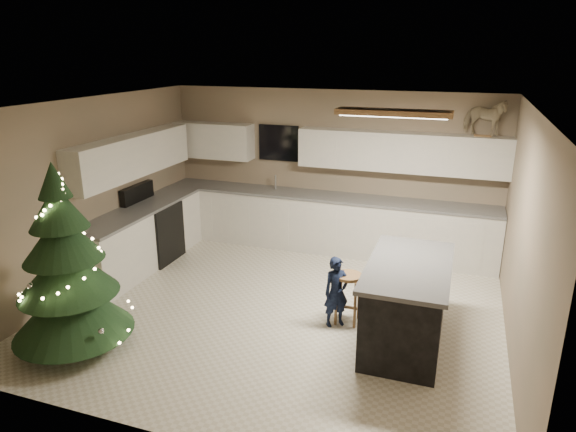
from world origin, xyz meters
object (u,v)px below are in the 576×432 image
object	(u,v)px
bar_stool	(348,286)
toddler	(336,292)
island	(406,303)
rocking_horse	(485,117)
christmas_tree	(67,276)

from	to	relation	value
bar_stool	toddler	world-z (taller)	toddler
island	rocking_horse	bearing A→B (deg)	75.37
bar_stool	christmas_tree	size ratio (longest dim) A/B	0.30
bar_stool	rocking_horse	distance (m)	3.29
bar_stool	toddler	size ratio (longest dim) A/B	0.72
christmas_tree	rocking_horse	bearing A→B (deg)	43.40
island	christmas_tree	world-z (taller)	christmas_tree
christmas_tree	toddler	size ratio (longest dim) A/B	2.43
bar_stool	toddler	distance (m)	0.17
island	rocking_horse	xyz separation A→B (m)	(0.67, 2.58, 1.79)
island	christmas_tree	size ratio (longest dim) A/B	0.80
island	toddler	xyz separation A→B (m)	(-0.83, 0.09, -0.04)
bar_stool	rocking_horse	world-z (taller)	rocking_horse
bar_stool	rocking_horse	bearing A→B (deg)	59.64
toddler	rocking_horse	distance (m)	3.44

